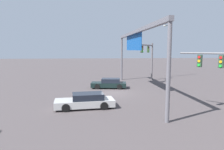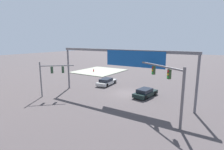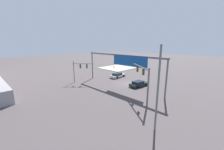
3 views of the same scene
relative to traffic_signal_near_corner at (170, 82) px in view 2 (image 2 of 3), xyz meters
The scene contains 8 objects.
ground_plane 10.82m from the traffic_signal_near_corner, 38.23° to the right, with size 186.07×186.07×0.00m, color #484041.
sidewalk_corner 31.11m from the traffic_signal_near_corner, 40.54° to the right, with size 10.70×12.08×0.15m, color #989D89.
traffic_signal_near_corner is the anchor object (origin of this frame).
traffic_signal_opposite_side 16.49m from the traffic_signal_near_corner, ahead, with size 3.55×3.31×5.07m.
overhead_sign_gantry 8.25m from the traffic_signal_near_corner, 26.82° to the right, with size 20.10×0.43×6.85m.
sedan_car_approaching 16.78m from the traffic_signal_near_corner, 33.68° to the right, with size 2.27×4.93×1.21m.
sedan_car_waiting_far 8.79m from the traffic_signal_near_corner, 51.74° to the right, with size 2.39×4.51×1.21m.
fire_hydrant_on_curb 30.41m from the traffic_signal_near_corner, 37.35° to the right, with size 0.33×0.22×0.71m.
Camera 2 is at (-12.18, 23.32, 8.00)m, focal length 28.53 mm.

